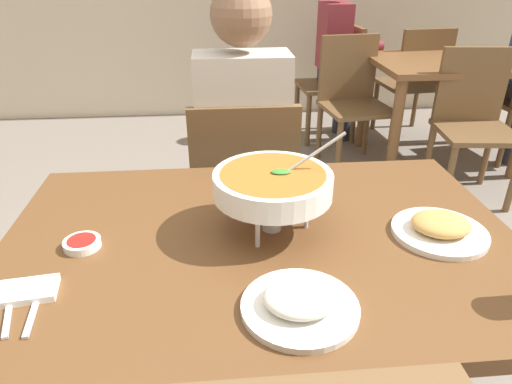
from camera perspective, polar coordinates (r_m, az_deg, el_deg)
dining_table_main at (r=1.24m, az=0.63°, el=-9.59°), size 1.31×0.88×0.75m
chair_diner_main at (r=1.93m, az=-1.55°, el=0.27°), size 0.44×0.44×0.90m
diner_main at (r=1.87m, az=-1.71°, el=7.20°), size 0.40×0.45×1.31m
curry_bowl at (r=1.15m, az=2.09°, el=0.91°), size 0.33×0.30×0.26m
rice_plate at (r=0.95m, az=5.48°, el=-13.44°), size 0.24×0.24×0.06m
appetizer_plate at (r=1.27m, az=21.83°, el=-4.15°), size 0.24×0.24×0.06m
sauce_dish at (r=1.21m, az=-20.72°, el=-5.95°), size 0.09×0.09×0.02m
napkin_folded at (r=1.11m, az=-26.43°, el=-10.91°), size 0.13×0.09×0.02m
fork_utensil at (r=1.08m, az=-28.25°, el=-12.65°), size 0.06×0.17×0.01m
spoon_utensil at (r=1.06m, az=-25.71°, el=-12.76°), size 0.03×0.17×0.01m
dining_table_far at (r=3.56m, az=22.23°, el=12.78°), size 1.00×0.80×0.75m
chair_bg_middle at (r=3.91m, az=10.10°, el=13.92°), size 0.47×0.47×0.90m
chair_bg_right at (r=4.00m, az=19.20°, el=13.17°), size 0.48×0.48×0.90m
chair_bg_corner at (r=3.16m, az=25.27°, el=8.55°), size 0.49×0.49×0.90m
chair_bg_window at (r=3.39m, az=11.78°, el=11.75°), size 0.50×0.50×0.90m
patron_bg_middle at (r=3.85m, az=10.11°, el=17.31°), size 0.45×0.40×1.31m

